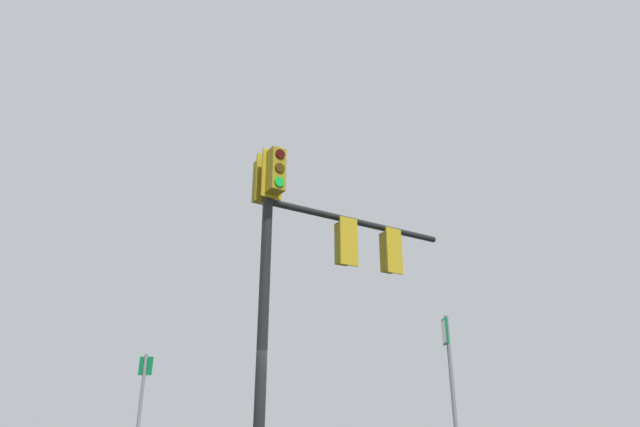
% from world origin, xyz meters
% --- Properties ---
extents(signal_mast_assembly, '(4.01, 3.22, 6.43)m').
position_xyz_m(signal_mast_assembly, '(0.21, -0.24, 4.60)').
color(signal_mast_assembly, black).
rests_on(signal_mast_assembly, ground).
extents(route_sign_primary, '(0.29, 0.10, 2.63)m').
position_xyz_m(route_sign_primary, '(3.80, -1.41, 1.57)').
color(route_sign_primary, slate).
rests_on(route_sign_primary, ground).
extents(route_sign_secondary, '(0.11, 0.30, 3.03)m').
position_xyz_m(route_sign_secondary, '(-2.26, 0.57, 1.82)').
color(route_sign_secondary, slate).
rests_on(route_sign_secondary, ground).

